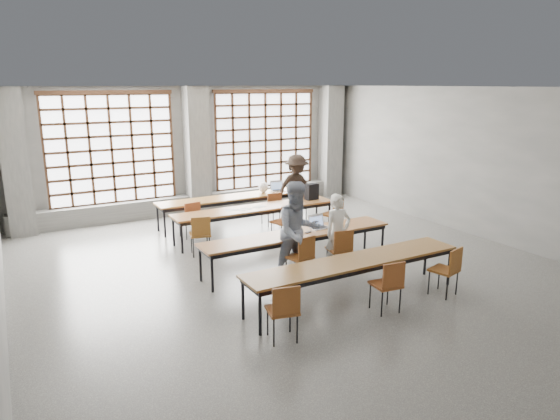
{
  "coord_description": "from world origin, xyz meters",
  "views": [
    {
      "loc": [
        -4.75,
        -7.96,
        3.56
      ],
      "look_at": [
        -0.06,
        0.4,
        1.13
      ],
      "focal_mm": 32.0,
      "sensor_mm": 36.0,
      "label": 1
    }
  ],
  "objects_px": {
    "chair_mid_right": "(334,212)",
    "chair_near_left": "(284,307)",
    "student_back": "(296,188)",
    "mouse": "(338,225)",
    "desk_row_d": "(355,264)",
    "desk_row_b": "(256,210)",
    "desk_row_c": "(298,236)",
    "chair_near_right": "(449,267)",
    "backpack": "(312,192)",
    "chair_mid_left": "(200,231)",
    "chair_front_right": "(341,246)",
    "laptop_back": "(277,188)",
    "green_box": "(293,230)",
    "student_female": "(298,231)",
    "plastic_bag": "(263,187)",
    "chair_back_left": "(191,216)",
    "chair_mid_centre": "(284,219)",
    "student_male": "(338,233)",
    "phone": "(308,232)",
    "chair_front_left": "(302,254)",
    "chair_back_right": "(299,202)",
    "laptop_front": "(318,225)",
    "red_pouch": "(282,307)",
    "chair_back_mid": "(272,205)",
    "desk_row_a": "(233,199)"
  },
  "relations": [
    {
      "from": "desk_row_b",
      "to": "chair_front_left",
      "type": "xyz_separation_m",
      "value": [
        -0.49,
        -2.88,
        -0.13
      ]
    },
    {
      "from": "chair_back_mid",
      "to": "chair_front_left",
      "type": "bearing_deg",
      "value": -110.15
    },
    {
      "from": "laptop_front",
      "to": "student_male",
      "type": "bearing_deg",
      "value": -85.19
    },
    {
      "from": "student_back",
      "to": "desk_row_c",
      "type": "bearing_deg",
      "value": -118.59
    },
    {
      "from": "desk_row_c",
      "to": "student_back",
      "type": "relative_size",
      "value": 2.26
    },
    {
      "from": "desk_row_d",
      "to": "mouse",
      "type": "height_order",
      "value": "mouse"
    },
    {
      "from": "chair_mid_right",
      "to": "chair_near_left",
      "type": "bearing_deg",
      "value": -132.62
    },
    {
      "from": "desk_row_c",
      "to": "plastic_bag",
      "type": "xyz_separation_m",
      "value": [
        1.12,
        3.62,
        0.21
      ]
    },
    {
      "from": "chair_back_right",
      "to": "student_female",
      "type": "distance_m",
      "value": 4.08
    },
    {
      "from": "chair_front_left",
      "to": "chair_back_right",
      "type": "bearing_deg",
      "value": 59.23
    },
    {
      "from": "chair_back_left",
      "to": "phone",
      "type": "height_order",
      "value": "chair_back_left"
    },
    {
      "from": "laptop_back",
      "to": "chair_mid_right",
      "type": "bearing_deg",
      "value": -77.89
    },
    {
      "from": "student_male",
      "to": "backpack",
      "type": "distance_m",
      "value": 3.06
    },
    {
      "from": "student_male",
      "to": "laptop_back",
      "type": "distance_m",
      "value": 4.3
    },
    {
      "from": "student_male",
      "to": "plastic_bag",
      "type": "bearing_deg",
      "value": 83.63
    },
    {
      "from": "chair_back_right",
      "to": "red_pouch",
      "type": "xyz_separation_m",
      "value": [
        -3.52,
        -5.29,
        -0.04
      ]
    },
    {
      "from": "desk_row_b",
      "to": "desk_row_d",
      "type": "distance_m",
      "value": 4.05
    },
    {
      "from": "desk_row_b",
      "to": "red_pouch",
      "type": "bearing_deg",
      "value": -112.27
    },
    {
      "from": "desk_row_c",
      "to": "laptop_back",
      "type": "distance_m",
      "value": 4.01
    },
    {
      "from": "chair_near_left",
      "to": "backpack",
      "type": "distance_m",
      "value": 5.89
    },
    {
      "from": "student_female",
      "to": "plastic_bag",
      "type": "distance_m",
      "value": 4.36
    },
    {
      "from": "desk_row_b",
      "to": "green_box",
      "type": "relative_size",
      "value": 16.0
    },
    {
      "from": "desk_row_d",
      "to": "chair_mid_centre",
      "type": "relative_size",
      "value": 4.55
    },
    {
      "from": "chair_near_right",
      "to": "green_box",
      "type": "height_order",
      "value": "chair_near_right"
    },
    {
      "from": "phone",
      "to": "desk_row_b",
      "type": "bearing_deg",
      "value": 89.4
    },
    {
      "from": "desk_row_b",
      "to": "laptop_front",
      "type": "bearing_deg",
      "value": -80.89
    },
    {
      "from": "desk_row_d",
      "to": "chair_mid_left",
      "type": "bearing_deg",
      "value": 112.82
    },
    {
      "from": "desk_row_c",
      "to": "red_pouch",
      "type": "xyz_separation_m",
      "value": [
        -1.68,
        -2.34,
        -0.16
      ]
    },
    {
      "from": "student_female",
      "to": "phone",
      "type": "relative_size",
      "value": 14.32
    },
    {
      "from": "chair_back_left",
      "to": "chair_mid_left",
      "type": "relative_size",
      "value": 1.0
    },
    {
      "from": "laptop_front",
      "to": "chair_mid_left",
      "type": "bearing_deg",
      "value": 142.28
    },
    {
      "from": "chair_back_mid",
      "to": "chair_near_left",
      "type": "xyz_separation_m",
      "value": [
        -2.72,
        -5.36,
        0.0
      ]
    },
    {
      "from": "desk_row_c",
      "to": "laptop_back",
      "type": "bearing_deg",
      "value": 66.69
    },
    {
      "from": "chair_mid_right",
      "to": "student_male",
      "type": "relative_size",
      "value": 0.57
    },
    {
      "from": "chair_near_right",
      "to": "backpack",
      "type": "bearing_deg",
      "value": 86.83
    },
    {
      "from": "chair_mid_left",
      "to": "chair_front_right",
      "type": "relative_size",
      "value": 1.0
    },
    {
      "from": "student_male",
      "to": "backpack",
      "type": "relative_size",
      "value": 3.83
    },
    {
      "from": "desk_row_b",
      "to": "desk_row_c",
      "type": "distance_m",
      "value": 2.26
    },
    {
      "from": "student_female",
      "to": "red_pouch",
      "type": "relative_size",
      "value": 9.31
    },
    {
      "from": "laptop_back",
      "to": "green_box",
      "type": "relative_size",
      "value": 1.66
    },
    {
      "from": "desk_row_a",
      "to": "chair_front_left",
      "type": "distance_m",
      "value": 4.24
    },
    {
      "from": "chair_front_right",
      "to": "mouse",
      "type": "bearing_deg",
      "value": 58.98
    },
    {
      "from": "chair_back_left",
      "to": "student_back",
      "type": "xyz_separation_m",
      "value": [
        2.99,
        0.13,
        0.35
      ]
    },
    {
      "from": "phone",
      "to": "desk_row_c",
      "type": "bearing_deg",
      "value": 150.95
    },
    {
      "from": "chair_mid_left",
      "to": "phone",
      "type": "relative_size",
      "value": 6.77
    },
    {
      "from": "mouse",
      "to": "green_box",
      "type": "height_order",
      "value": "green_box"
    },
    {
      "from": "chair_mid_centre",
      "to": "plastic_bag",
      "type": "height_order",
      "value": "plastic_bag"
    },
    {
      "from": "student_back",
      "to": "mouse",
      "type": "xyz_separation_m",
      "value": [
        -0.87,
        -3.09,
        -0.14
      ]
    },
    {
      "from": "chair_mid_centre",
      "to": "plastic_bag",
      "type": "bearing_deg",
      "value": 75.95
    },
    {
      "from": "student_male",
      "to": "laptop_front",
      "type": "height_order",
      "value": "student_male"
    }
  ]
}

